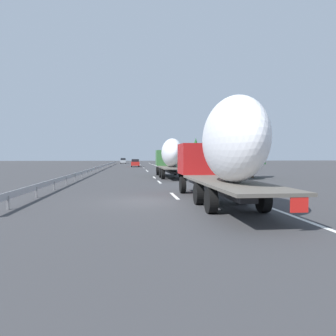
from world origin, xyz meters
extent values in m
plane|color=#38383A|center=(40.00, 0.00, 0.00)|extent=(260.00, 260.00, 0.00)
cube|color=white|center=(2.00, -1.80, 0.00)|extent=(3.20, 0.20, 0.01)
cube|color=white|center=(12.32, -1.80, 0.00)|extent=(3.20, 0.20, 0.01)
cube|color=white|center=(18.64, -1.80, 0.00)|extent=(3.20, 0.20, 0.01)
cube|color=white|center=(34.08, -1.80, 0.00)|extent=(3.20, 0.20, 0.01)
cube|color=white|center=(37.82, -1.80, 0.00)|extent=(3.20, 0.20, 0.01)
cube|color=white|center=(49.85, -1.80, 0.00)|extent=(3.20, 0.20, 0.01)
cube|color=white|center=(58.42, -1.80, 0.00)|extent=(3.20, 0.20, 0.01)
cube|color=white|center=(76.78, -1.80, 0.00)|extent=(3.20, 0.20, 0.01)
cube|color=white|center=(45.00, -5.50, 0.00)|extent=(110.00, 0.20, 0.01)
cube|color=#387038|center=(22.86, -3.60, 2.15)|extent=(2.40, 2.50, 1.90)
cube|color=black|center=(23.96, -3.60, 2.65)|extent=(0.08, 2.12, 0.80)
cube|color=#262628|center=(20.00, -3.60, 0.67)|extent=(10.51, 0.70, 0.24)
cube|color=#59544C|center=(17.15, -3.60, 1.14)|extent=(9.02, 2.50, 0.12)
ellipsoid|color=white|center=(17.31, -3.60, 2.72)|extent=(5.87, 2.20, 3.03)
cube|color=red|center=(12.67, -4.29, 0.90)|extent=(0.04, 0.56, 0.56)
cylinder|color=black|center=(22.86, -2.50, 0.52)|extent=(1.04, 0.30, 1.04)
cylinder|color=black|center=(22.86, -4.70, 0.52)|extent=(1.04, 0.30, 1.04)
cylinder|color=black|center=(18.35, -2.50, 0.52)|extent=(1.04, 0.35, 1.04)
cylinder|color=black|center=(18.35, -4.70, 0.52)|extent=(1.04, 0.35, 1.04)
cylinder|color=black|center=(15.95, -2.50, 0.52)|extent=(1.04, 0.35, 1.04)
cylinder|color=black|center=(15.95, -4.70, 0.52)|extent=(1.04, 0.35, 1.04)
cube|color=#B21919|center=(3.33, -3.60, 2.15)|extent=(2.40, 2.50, 1.90)
cube|color=black|center=(4.43, -3.60, 2.65)|extent=(0.08, 2.12, 0.80)
cube|color=#262628|center=(0.34, -3.60, 0.67)|extent=(11.00, 0.70, 0.24)
cube|color=#59544C|center=(-2.65, -3.60, 1.14)|extent=(9.56, 2.50, 0.12)
ellipsoid|color=white|center=(-3.09, -3.60, 3.02)|extent=(6.19, 2.20, 3.64)
cube|color=red|center=(-7.39, -4.29, 0.90)|extent=(0.04, 0.56, 0.56)
cylinder|color=black|center=(3.33, -2.50, 0.52)|extent=(1.04, 0.30, 1.04)
cylinder|color=black|center=(3.33, -4.70, 0.52)|extent=(1.04, 0.30, 1.04)
cylinder|color=black|center=(-1.45, -2.50, 0.52)|extent=(1.04, 0.35, 1.04)
cylinder|color=black|center=(-1.45, -4.70, 0.52)|extent=(1.04, 0.35, 1.04)
cylinder|color=black|center=(-3.85, -2.50, 0.52)|extent=(1.04, 0.35, 1.04)
cylinder|color=black|center=(-3.85, -4.70, 0.52)|extent=(1.04, 0.35, 1.04)
cube|color=#ADB2B7|center=(93.77, 3.59, 0.74)|extent=(4.47, 1.89, 0.84)
cube|color=black|center=(93.44, 3.59, 1.51)|extent=(2.46, 1.67, 0.70)
cylinder|color=black|center=(95.15, 4.44, 0.32)|extent=(0.64, 0.22, 0.64)
cylinder|color=black|center=(95.15, 2.75, 0.32)|extent=(0.64, 0.22, 0.64)
cylinder|color=black|center=(92.39, 4.44, 0.32)|extent=(0.64, 0.22, 0.64)
cylinder|color=black|center=(92.39, 2.75, 0.32)|extent=(0.64, 0.22, 0.64)
cube|color=red|center=(56.61, -0.11, 0.74)|extent=(4.62, 1.86, 0.84)
cube|color=black|center=(56.26, -0.11, 1.46)|extent=(2.54, 1.63, 0.60)
cylinder|color=black|center=(58.04, 0.72, 0.32)|extent=(0.64, 0.22, 0.64)
cylinder|color=black|center=(58.04, -0.94, 0.32)|extent=(0.64, 0.22, 0.64)
cylinder|color=black|center=(55.18, 0.72, 0.32)|extent=(0.64, 0.22, 0.64)
cylinder|color=black|center=(55.18, -0.94, 0.32)|extent=(0.64, 0.22, 0.64)
cylinder|color=gray|center=(40.80, -6.70, 1.26)|extent=(0.10, 0.10, 2.53)
cube|color=#2D569E|center=(40.80, -6.70, 2.88)|extent=(0.06, 0.90, 0.70)
cylinder|color=#472D19|center=(17.36, -12.53, 0.74)|extent=(0.29, 0.29, 1.49)
cone|color=#1E5B23|center=(17.36, -12.53, 3.28)|extent=(2.93, 2.93, 3.58)
cylinder|color=#472D19|center=(48.84, -12.59, 0.86)|extent=(0.26, 0.26, 1.71)
cone|color=#1E5B23|center=(48.84, -12.59, 3.97)|extent=(2.67, 2.67, 4.52)
cylinder|color=#472D19|center=(15.12, -10.23, 0.71)|extent=(0.26, 0.26, 1.41)
cone|color=#194C1E|center=(15.12, -10.23, 3.54)|extent=(3.58, 3.58, 4.26)
cube|color=#9EA0A5|center=(43.00, 6.00, 0.60)|extent=(94.00, 0.06, 0.32)
cube|color=slate|center=(-1.96, 6.00, 0.30)|extent=(0.10, 0.10, 0.60)
cube|color=slate|center=(2.13, 6.00, 0.30)|extent=(0.10, 0.10, 0.60)
cube|color=slate|center=(6.22, 6.00, 0.30)|extent=(0.10, 0.10, 0.60)
cube|color=slate|center=(10.30, 6.00, 0.30)|extent=(0.10, 0.10, 0.60)
cube|color=slate|center=(14.39, 6.00, 0.30)|extent=(0.10, 0.10, 0.60)
cube|color=slate|center=(18.48, 6.00, 0.30)|extent=(0.10, 0.10, 0.60)
cube|color=slate|center=(22.57, 6.00, 0.30)|extent=(0.10, 0.10, 0.60)
cube|color=slate|center=(26.65, 6.00, 0.30)|extent=(0.10, 0.10, 0.60)
cube|color=slate|center=(30.74, 6.00, 0.30)|extent=(0.10, 0.10, 0.60)
cube|color=slate|center=(34.83, 6.00, 0.30)|extent=(0.10, 0.10, 0.60)
cube|color=slate|center=(38.91, 6.00, 0.30)|extent=(0.10, 0.10, 0.60)
cube|color=slate|center=(43.00, 6.00, 0.30)|extent=(0.10, 0.10, 0.60)
cube|color=slate|center=(47.09, 6.00, 0.30)|extent=(0.10, 0.10, 0.60)
cube|color=slate|center=(51.17, 6.00, 0.30)|extent=(0.10, 0.10, 0.60)
cube|color=slate|center=(55.26, 6.00, 0.30)|extent=(0.10, 0.10, 0.60)
cube|color=slate|center=(59.35, 6.00, 0.30)|extent=(0.10, 0.10, 0.60)
cube|color=slate|center=(63.43, 6.00, 0.30)|extent=(0.10, 0.10, 0.60)
cube|color=slate|center=(67.52, 6.00, 0.30)|extent=(0.10, 0.10, 0.60)
cube|color=slate|center=(71.61, 6.00, 0.30)|extent=(0.10, 0.10, 0.60)
cube|color=slate|center=(75.70, 6.00, 0.30)|extent=(0.10, 0.10, 0.60)
cube|color=slate|center=(79.78, 6.00, 0.30)|extent=(0.10, 0.10, 0.60)
cube|color=slate|center=(83.87, 6.00, 0.30)|extent=(0.10, 0.10, 0.60)
cube|color=slate|center=(87.96, 6.00, 0.30)|extent=(0.10, 0.10, 0.60)
camera|label=1|loc=(-16.30, 0.67, 2.28)|focal=33.98mm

